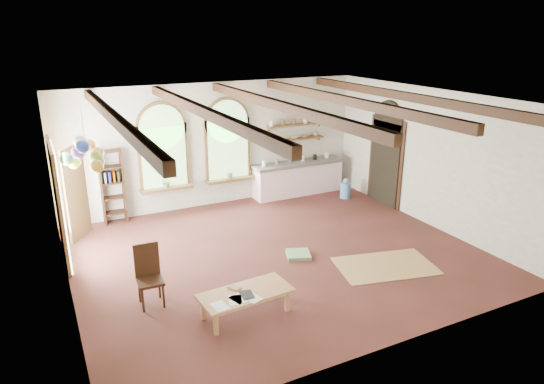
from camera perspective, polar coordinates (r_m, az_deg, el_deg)
floor at (r=10.20m, az=0.62°, el=-7.30°), size 8.00×8.00×0.00m
ceiling_beams at (r=9.27m, az=0.68°, el=10.19°), size 6.20×6.80×0.18m
window_left at (r=12.24m, az=-12.68°, el=4.84°), size 1.30×0.28×2.20m
window_right at (r=12.74m, az=-5.24°, el=5.76°), size 1.30×0.28×2.20m
left_doorway at (r=10.49m, az=-23.78°, el=-1.41°), size 0.10×1.90×2.50m
right_doorway at (r=13.07m, az=13.15°, el=3.27°), size 0.10×1.30×2.40m
kitchen_counter at (r=13.67m, az=3.07°, el=1.70°), size 2.68×0.62×0.94m
wall_shelf_lower at (r=13.55m, az=2.77°, el=6.25°), size 1.70×0.24×0.04m
wall_shelf_upper at (r=13.47m, az=2.80°, el=7.91°), size 1.70×0.24×0.04m
wall_clock at (r=14.18m, az=7.11°, el=8.13°), size 0.32×0.04×0.32m
bookshelf at (r=12.10m, az=-18.26°, el=0.58°), size 0.53×0.32×1.80m
coffee_table at (r=8.03m, az=-3.12°, el=-11.97°), size 1.55×0.80×0.43m
side_chair at (r=8.60m, az=-14.09°, el=-10.88°), size 0.44×0.44×1.06m
floor_mat at (r=9.96m, az=13.19°, el=-8.45°), size 2.11×1.57×0.02m
floor_cushion at (r=10.09m, az=3.12°, el=-7.37°), size 0.61×0.61×0.08m
water_jug_a at (r=14.14m, az=5.88°, el=1.22°), size 0.29×0.29×0.56m
water_jug_b at (r=13.54m, az=8.62°, el=0.29°), size 0.29×0.29×0.56m
balloon_cluster at (r=9.32m, az=-21.04°, el=4.13°), size 0.78×0.88×1.15m
table_book at (r=8.07m, az=-4.79°, el=-11.35°), size 0.24×0.27×0.02m
tablet at (r=7.92m, az=-2.95°, el=-11.98°), size 0.23×0.30×0.01m
potted_plant_left at (r=12.35m, az=-12.30°, el=1.22°), size 0.27×0.23×0.30m
potted_plant_right at (r=12.84m, az=-4.96°, el=2.26°), size 0.27×0.23×0.30m
shelf_cup_a at (r=13.19m, az=-0.08°, el=6.23°), size 0.12×0.10×0.10m
shelf_cup_b at (r=13.35m, az=1.27°, el=6.37°), size 0.10×0.10×0.09m
shelf_bowl_a at (r=13.52m, az=2.59°, el=6.42°), size 0.22×0.22×0.05m
shelf_bowl_b at (r=13.69m, az=3.88°, el=6.57°), size 0.20×0.20×0.06m
shelf_vase at (r=13.85m, az=5.15°, el=6.96°), size 0.18×0.18×0.19m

